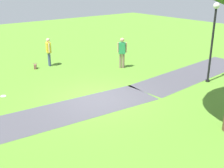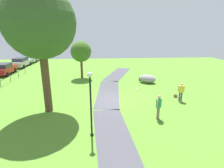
% 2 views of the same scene
% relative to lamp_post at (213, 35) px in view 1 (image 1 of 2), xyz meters
% --- Properties ---
extents(ground_plane, '(48.00, 48.00, 0.00)m').
position_rel_lamp_post_xyz_m(ground_plane, '(5.41, -1.62, -2.29)').
color(ground_plane, '#55892A').
extents(footpath_segment_near, '(8.12, 2.56, 0.01)m').
position_rel_lamp_post_xyz_m(footpath_segment_near, '(-0.60, -1.24, -2.29)').
color(footpath_segment_near, '#47464E').
rests_on(footpath_segment_near, ground).
extents(footpath_segment_mid, '(8.15, 2.75, 0.01)m').
position_rel_lamp_post_xyz_m(footpath_segment_mid, '(7.38, -1.34, -2.29)').
color(footpath_segment_mid, '#47464E').
rests_on(footpath_segment_mid, ground).
extents(lamp_post, '(0.28, 0.28, 3.73)m').
position_rel_lamp_post_xyz_m(lamp_post, '(0.00, 0.00, 0.00)').
color(lamp_post, black).
rests_on(lamp_post, ground).
extents(woman_with_handbag, '(0.33, 0.50, 1.60)m').
position_rel_lamp_post_xyz_m(woman_with_handbag, '(4.73, -7.31, -1.37)').
color(woman_with_handbag, '#3C466B').
rests_on(woman_with_handbag, ground).
extents(man_near_boulder, '(0.43, 0.42, 1.70)m').
position_rel_lamp_post_xyz_m(man_near_boulder, '(1.74, -4.40, -1.31)').
color(man_near_boulder, '#7F6756').
rests_on(man_near_boulder, ground).
extents(handbag_on_grass, '(0.37, 0.37, 0.31)m').
position_rel_lamp_post_xyz_m(handbag_on_grass, '(5.63, -7.29, -2.15)').
color(handbag_on_grass, brown).
rests_on(handbag_on_grass, ground).
extents(frisbee_on_grass, '(0.23, 0.23, 0.02)m').
position_rel_lamp_post_xyz_m(frisbee_on_grass, '(8.44, -4.32, -2.28)').
color(frisbee_on_grass, white).
rests_on(frisbee_on_grass, ground).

